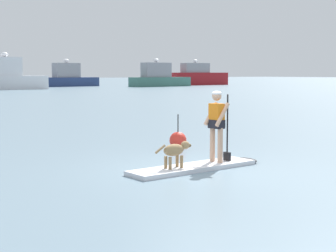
# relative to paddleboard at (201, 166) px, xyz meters

# --- Properties ---
(ground_plane) EXTENTS (400.00, 400.00, 0.00)m
(ground_plane) POSITION_rel_paddleboard_xyz_m (-0.23, -0.01, -0.05)
(ground_plane) COLOR slate
(paddleboard) EXTENTS (3.52, 0.96, 0.10)m
(paddleboard) POSITION_rel_paddleboard_xyz_m (0.00, 0.00, 0.00)
(paddleboard) COLOR silver
(paddleboard) RESTS_ON ground_plane
(person_paddler) EXTENTS (0.62, 0.49, 1.65)m
(person_paddler) POSITION_rel_paddleboard_xyz_m (0.49, 0.03, 1.00)
(person_paddler) COLOR tan
(person_paddler) RESTS_ON paddleboard
(dog) EXTENTS (0.99, 0.25, 0.57)m
(dog) POSITION_rel_paddleboard_xyz_m (-0.73, -0.05, 0.43)
(dog) COLOR #997A51
(dog) RESTS_ON paddleboard
(moored_boat_far_starboard) EXTENTS (9.76, 5.21, 4.83)m
(moored_boat_far_starboard) POSITION_rel_paddleboard_xyz_m (14.17, 59.07, 1.51)
(moored_boat_far_starboard) COLOR white
(moored_boat_far_starboard) RESTS_ON ground_plane
(moored_boat_port) EXTENTS (9.41, 3.31, 4.35)m
(moored_boat_port) POSITION_rel_paddleboard_xyz_m (26.72, 68.43, 1.34)
(moored_boat_port) COLOR navy
(moored_boat_port) RESTS_ON ground_plane
(moored_boat_far_port) EXTENTS (10.76, 3.24, 4.39)m
(moored_boat_far_port) POSITION_rel_paddleboard_xyz_m (38.24, 59.91, 1.35)
(moored_boat_far_port) COLOR #3F7266
(moored_boat_far_port) RESTS_ON ground_plane
(moored_boat_outer) EXTENTS (11.07, 3.36, 4.51)m
(moored_boat_outer) POSITION_rel_paddleboard_xyz_m (49.53, 64.45, 1.45)
(moored_boat_outer) COLOR maroon
(moored_boat_outer) RESTS_ON ground_plane
(marker_buoy) EXTENTS (0.49, 0.49, 0.99)m
(marker_buoy) POSITION_rel_paddleboard_xyz_m (1.35, 2.80, 0.20)
(marker_buoy) COLOR red
(marker_buoy) RESTS_ON ground_plane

